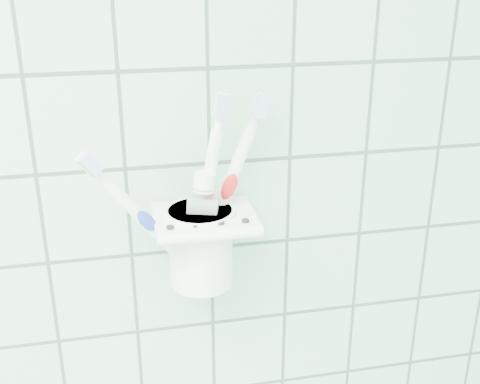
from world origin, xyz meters
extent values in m
cube|color=white|center=(0.66, 1.19, 1.30)|extent=(0.04, 0.02, 0.03)
cube|color=white|center=(0.66, 1.15, 1.31)|extent=(0.11, 0.09, 0.01)
cylinder|color=white|center=(0.66, 1.11, 1.31)|extent=(0.11, 0.01, 0.01)
cylinder|color=black|center=(0.62, 1.12, 1.32)|extent=(0.01, 0.01, 0.00)
cylinder|color=black|center=(0.65, 1.12, 1.32)|extent=(0.01, 0.01, 0.00)
cylinder|color=black|center=(0.67, 1.12, 1.32)|extent=(0.01, 0.01, 0.00)
cylinder|color=black|center=(0.70, 1.12, 1.32)|extent=(0.01, 0.01, 0.00)
cylinder|color=white|center=(0.66, 1.16, 1.28)|extent=(0.07, 0.07, 0.09)
cylinder|color=white|center=(0.66, 1.16, 1.32)|extent=(0.08, 0.08, 0.01)
cylinder|color=black|center=(0.66, 1.16, 1.32)|extent=(0.06, 0.06, 0.00)
cylinder|color=white|center=(0.66, 1.15, 1.32)|extent=(0.11, 0.03, 0.14)
cylinder|color=white|center=(0.66, 1.15, 1.42)|extent=(0.02, 0.01, 0.02)
cube|color=silver|center=(0.66, 1.14, 1.43)|extent=(0.03, 0.02, 0.03)
cube|color=white|center=(0.66, 1.15, 1.43)|extent=(0.03, 0.01, 0.03)
ellipsoid|color=#1E38A5|center=(0.66, 1.14, 1.34)|extent=(0.03, 0.01, 0.03)
cylinder|color=white|center=(0.65, 1.16, 1.33)|extent=(0.08, 0.02, 0.17)
cylinder|color=white|center=(0.65, 1.16, 1.43)|extent=(0.02, 0.01, 0.03)
cube|color=silver|center=(0.65, 1.16, 1.45)|extent=(0.02, 0.01, 0.03)
cube|color=white|center=(0.65, 1.17, 1.45)|extent=(0.02, 0.01, 0.03)
ellipsoid|color=red|center=(0.65, 1.16, 1.35)|extent=(0.03, 0.01, 0.04)
cylinder|color=white|center=(0.64, 1.16, 1.33)|extent=(0.05, 0.02, 0.18)
cylinder|color=white|center=(0.64, 1.16, 1.43)|extent=(0.01, 0.01, 0.03)
cube|color=silver|center=(0.64, 1.15, 1.44)|extent=(0.02, 0.01, 0.03)
cube|color=white|center=(0.64, 1.16, 1.44)|extent=(0.02, 0.01, 0.03)
ellipsoid|color=#D83F72|center=(0.64, 1.15, 1.35)|extent=(0.02, 0.01, 0.03)
cube|color=silver|center=(0.65, 1.15, 1.29)|extent=(0.04, 0.02, 0.10)
cube|color=silver|center=(0.65, 1.15, 1.24)|extent=(0.04, 0.02, 0.01)
cone|color=silver|center=(0.65, 1.15, 1.34)|extent=(0.04, 0.04, 0.02)
cylinder|color=white|center=(0.65, 1.15, 1.36)|extent=(0.03, 0.03, 0.02)
camera|label=1|loc=(0.58, 0.55, 1.59)|focal=45.00mm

